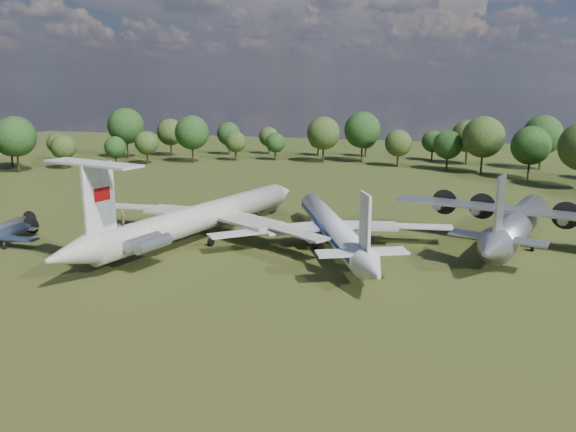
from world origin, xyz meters
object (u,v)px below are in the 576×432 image
(tu104_jet, at_px, (333,232))
(small_prop_northwest, at_px, (5,229))
(il62_airliner, at_px, (202,222))
(person_on_il62, at_px, (123,218))
(an12_transport, at_px, (516,229))

(tu104_jet, bearing_deg, small_prop_northwest, 164.45)
(il62_airliner, bearing_deg, person_on_il62, -90.00)
(an12_transport, xyz_separation_m, person_on_il62, (-45.35, -22.95, 3.59))
(person_on_il62, bearing_deg, small_prop_northwest, 9.93)
(tu104_jet, relative_size, an12_transport, 1.16)
(an12_transport, bearing_deg, tu104_jet, -146.40)
(an12_transport, distance_m, small_prop_northwest, 71.77)
(an12_transport, relative_size, person_on_il62, 20.03)
(tu104_jet, height_order, an12_transport, an12_transport)
(person_on_il62, bearing_deg, tu104_jet, -118.32)
(il62_airliner, distance_m, small_prop_northwest, 29.02)
(tu104_jet, xyz_separation_m, an12_transport, (23.49, 7.73, 0.29))
(small_prop_northwest, bearing_deg, an12_transport, 6.68)
(tu104_jet, xyz_separation_m, small_prop_northwest, (-46.59, -7.70, -1.23))
(person_on_il62, bearing_deg, an12_transport, -126.33)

